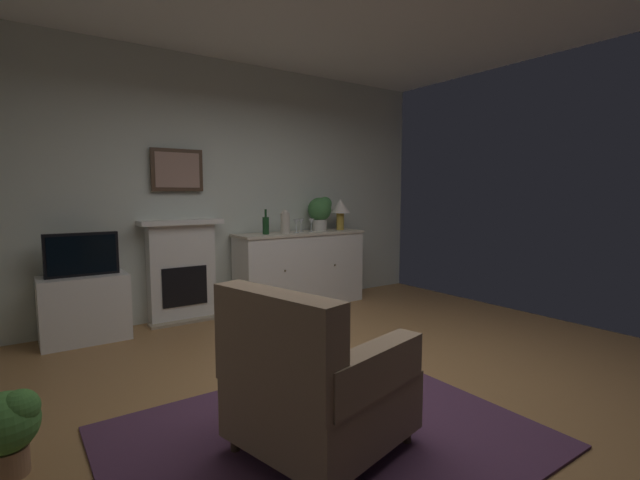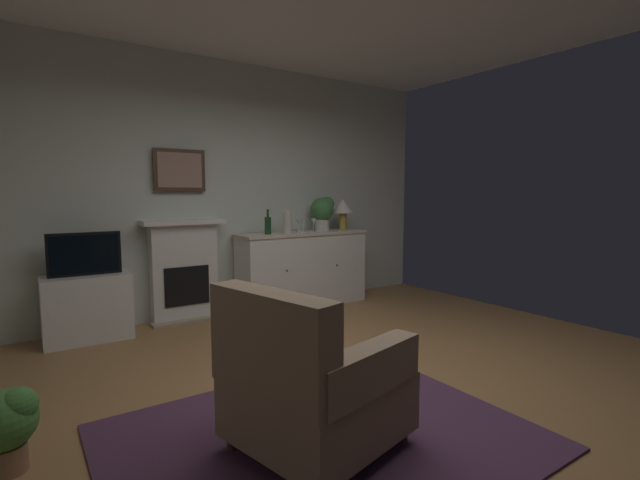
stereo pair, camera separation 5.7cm
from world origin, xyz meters
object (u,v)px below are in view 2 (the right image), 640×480
at_px(fireplace_unit, 184,270).
at_px(wine_glass_left, 299,223).
at_px(wine_bottle, 268,225).
at_px(armchair, 310,385).
at_px(tv_cabinet, 87,307).
at_px(potted_plant_small, 323,210).
at_px(wine_glass_center, 303,222).
at_px(vase_decorative, 287,222).
at_px(table_lamp, 343,208).
at_px(framed_picture, 180,170).
at_px(sideboard_cabinet, 303,269).
at_px(potted_plant_fern, 7,423).
at_px(wine_glass_right, 314,222).
at_px(tv_set, 85,254).

relative_size(fireplace_unit, wine_glass_left, 6.67).
height_order(wine_bottle, armchair, wine_bottle).
bearing_deg(wine_glass_left, tv_cabinet, 178.64).
bearing_deg(wine_bottle, potted_plant_small, 4.77).
relative_size(wine_glass_center, vase_decorative, 0.59).
bearing_deg(table_lamp, wine_glass_center, 177.50).
height_order(fireplace_unit, framed_picture, framed_picture).
height_order(potted_plant_small, armchair, potted_plant_small).
height_order(sideboard_cabinet, wine_bottle, wine_bottle).
bearing_deg(potted_plant_fern, sideboard_cabinet, 34.31).
xyz_separation_m(sideboard_cabinet, wine_glass_right, (0.14, -0.04, 0.58)).
relative_size(wine_bottle, tv_set, 0.47).
height_order(wine_bottle, wine_glass_left, wine_bottle).
bearing_deg(wine_glass_right, wine_bottle, 178.74).
relative_size(vase_decorative, armchair, 0.29).
bearing_deg(framed_picture, wine_glass_left, -11.16).
distance_m(wine_glass_left, tv_cabinet, 2.41).
xyz_separation_m(table_lamp, wine_bottle, (-1.10, -0.02, -0.17)).
bearing_deg(tv_cabinet, wine_bottle, -1.15).
bearing_deg(framed_picture, tv_set, -166.69).
height_order(wine_glass_center, vase_decorative, vase_decorative).
xyz_separation_m(framed_picture, wine_glass_right, (1.55, -0.26, -0.60)).
relative_size(wine_glass_right, potted_plant_small, 0.38).
xyz_separation_m(sideboard_cabinet, potted_plant_fern, (-2.98, -2.03, -0.20)).
bearing_deg(tv_cabinet, wine_glass_left, -1.36).
distance_m(wine_bottle, wine_glass_left, 0.41).
height_order(fireplace_unit, wine_bottle, wine_bottle).
relative_size(table_lamp, potted_plant_fern, 0.93).
relative_size(sideboard_cabinet, potted_plant_fern, 3.84).
distance_m(fireplace_unit, wine_glass_right, 1.64).
distance_m(table_lamp, wine_glass_left, 0.71).
relative_size(tv_cabinet, tv_set, 1.21).
bearing_deg(potted_plant_small, wine_glass_left, -168.40).
height_order(sideboard_cabinet, vase_decorative, vase_decorative).
height_order(table_lamp, wine_glass_right, table_lamp).
distance_m(wine_glass_center, vase_decorative, 0.28).
relative_size(tv_set, potted_plant_fern, 1.44).
height_order(framed_picture, wine_bottle, framed_picture).
relative_size(table_lamp, potted_plant_small, 0.93).
xyz_separation_m(wine_bottle, potted_plant_fern, (-2.49, -2.01, -0.76)).
relative_size(framed_picture, armchair, 0.57).
xyz_separation_m(wine_glass_left, tv_set, (-2.30, 0.03, -0.21)).
distance_m(wine_bottle, armchair, 3.03).
relative_size(wine_glass_right, potted_plant_fern, 0.38).
bearing_deg(armchair, wine_glass_center, 58.56).
distance_m(sideboard_cabinet, wine_glass_center, 0.58).
relative_size(wine_glass_right, vase_decorative, 0.59).
relative_size(framed_picture, wine_bottle, 1.90).
bearing_deg(wine_bottle, armchair, -113.40).
bearing_deg(framed_picture, table_lamp, -6.27).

